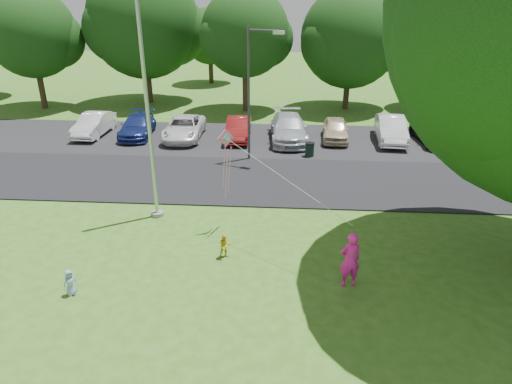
# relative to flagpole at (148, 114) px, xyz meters

# --- Properties ---
(ground) EXTENTS (120.00, 120.00, 0.00)m
(ground) POSITION_rel_flagpole_xyz_m (3.50, -5.00, -4.17)
(ground) COLOR #33631A
(ground) RESTS_ON ground
(park_road) EXTENTS (60.00, 6.00, 0.06)m
(park_road) POSITION_rel_flagpole_xyz_m (3.50, 4.00, -4.14)
(park_road) COLOR black
(park_road) RESTS_ON ground
(parking_strip) EXTENTS (42.00, 7.00, 0.06)m
(parking_strip) POSITION_rel_flagpole_xyz_m (3.50, 10.50, -4.14)
(parking_strip) COLOR black
(parking_strip) RESTS_ON ground
(flagpole) EXTENTS (0.50, 0.50, 10.00)m
(flagpole) POSITION_rel_flagpole_xyz_m (0.00, 0.00, 0.00)
(flagpole) COLOR #B7BABF
(flagpole) RESTS_ON ground
(street_lamp) EXTENTS (1.83, 0.81, 6.77)m
(street_lamp) POSITION_rel_flagpole_xyz_m (3.36, 6.87, -0.10)
(street_lamp) COLOR #3F3F44
(street_lamp) RESTS_ON ground
(trash_can) EXTENTS (0.51, 0.51, 0.81)m
(trash_can) POSITION_rel_flagpole_xyz_m (6.35, 7.56, -3.76)
(trash_can) COLOR black
(trash_can) RESTS_ON ground
(tree_row) EXTENTS (64.35, 11.94, 10.88)m
(tree_row) POSITION_rel_flagpole_xyz_m (5.09, 19.23, 1.55)
(tree_row) COLOR #332316
(tree_row) RESTS_ON ground
(horizon_trees) EXTENTS (77.46, 7.20, 7.02)m
(horizon_trees) POSITION_rel_flagpole_xyz_m (7.56, 28.88, 0.14)
(horizon_trees) COLOR #332316
(horizon_trees) RESTS_ON ground
(parked_cars) EXTENTS (22.51, 5.26, 1.48)m
(parked_cars) POSITION_rel_flagpole_xyz_m (3.90, 10.55, -3.43)
(parked_cars) COLOR silver
(parked_cars) RESTS_ON ground
(woman) EXTENTS (0.75, 0.59, 1.80)m
(woman) POSITION_rel_flagpole_xyz_m (7.11, -4.25, -3.26)
(woman) COLOR #F620A0
(woman) RESTS_ON ground
(child_yellow) EXTENTS (0.52, 0.47, 0.87)m
(child_yellow) POSITION_rel_flagpole_xyz_m (3.14, -2.94, -3.73)
(child_yellow) COLOR gold
(child_yellow) RESTS_ON ground
(child_blue) EXTENTS (0.47, 0.48, 0.83)m
(child_blue) POSITION_rel_flagpole_xyz_m (-1.14, -5.32, -3.75)
(child_blue) COLOR #8BA4D6
(child_blue) RESTS_ON ground
(kite) EXTENTS (4.42, 3.71, 2.76)m
(kite) POSITION_rel_flagpole_xyz_m (3.05, -0.89, -1.04)
(kite) COLOR pink
(kite) RESTS_ON ground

